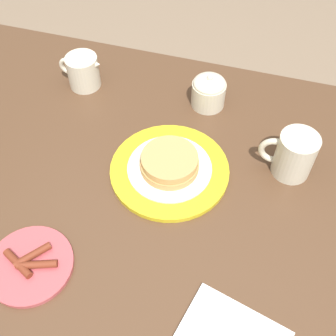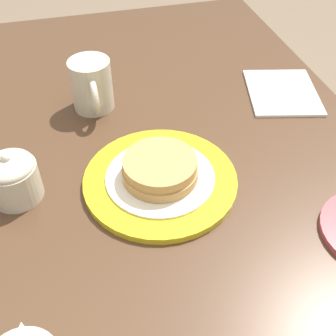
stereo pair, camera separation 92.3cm
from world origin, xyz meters
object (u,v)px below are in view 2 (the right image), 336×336
pancake_plate (160,176)px  coffee_mug (92,85)px  sugar_bowl (12,177)px  napkin (282,92)px

pancake_plate → coffee_mug: size_ratio=2.19×
pancake_plate → sugar_bowl: bearing=-97.6°
coffee_mug → napkin: size_ratio=0.58×
pancake_plate → napkin: pancake_plate is taller
coffee_mug → sugar_bowl: 0.26m
pancake_plate → sugar_bowl: (-0.03, -0.23, 0.02)m
coffee_mug → napkin: (0.05, 0.39, -0.05)m
sugar_bowl → napkin: sugar_bowl is taller
napkin → pancake_plate: bearing=-58.5°
coffee_mug → pancake_plate: bearing=17.6°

